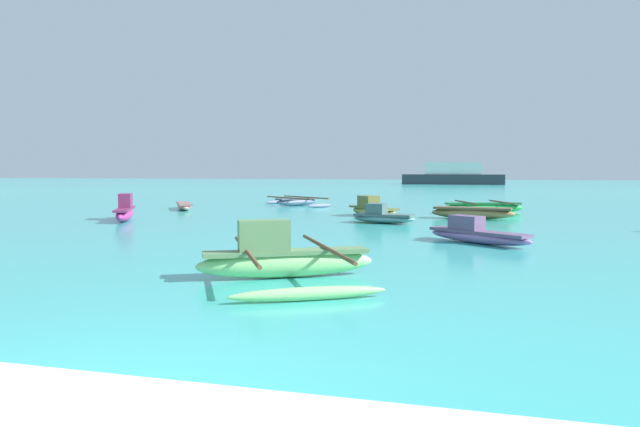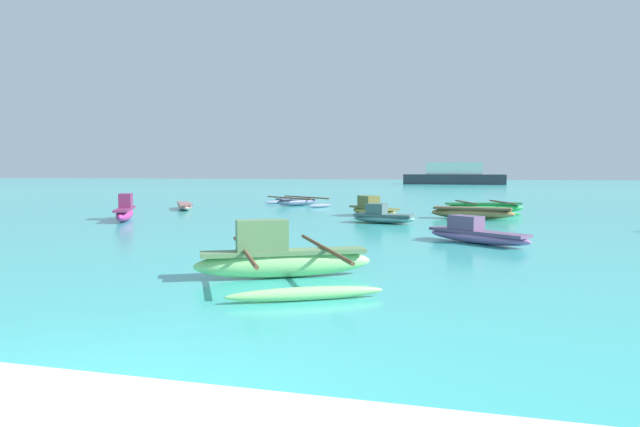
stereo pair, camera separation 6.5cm
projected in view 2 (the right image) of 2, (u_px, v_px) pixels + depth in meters
moored_boat_0 at (483, 208)px, 24.96m from camera, size 3.55×3.67×0.54m
moored_boat_1 at (297, 201)px, 30.74m from camera, size 4.30×3.79×0.47m
moored_boat_2 at (476, 234)px, 14.82m from camera, size 2.80×2.33×0.70m
moored_boat_3 at (373, 209)px, 23.36m from camera, size 2.56×2.69×0.85m
moored_boat_4 at (125, 211)px, 21.57m from camera, size 1.93×3.09×1.01m
moored_boat_5 at (383, 216)px, 20.47m from camera, size 2.38×1.18×0.70m
moored_boat_6 at (184, 206)px, 27.72m from camera, size 2.20×3.04×0.32m
moored_boat_7 at (281, 259)px, 10.02m from camera, size 3.91×4.53×1.03m
moored_boat_8 at (472, 213)px, 22.19m from camera, size 3.26×1.20×0.46m
mooring_buoy_1 at (256, 248)px, 12.74m from camera, size 0.33×0.33×0.33m
distant_ferry at (454, 175)px, 78.78m from camera, size 13.70×3.02×3.02m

